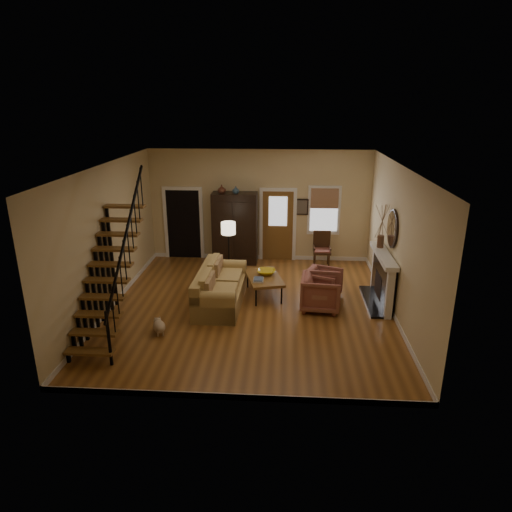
# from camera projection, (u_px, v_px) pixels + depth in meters

# --- Properties ---
(room) EXTENTS (7.00, 7.33, 3.30)m
(room) POSITION_uv_depth(u_px,v_px,m) (240.00, 226.00, 11.91)
(room) COLOR #945A25
(room) RESTS_ON ground
(staircase) EXTENTS (0.94, 2.80, 3.20)m
(staircase) POSITION_uv_depth(u_px,v_px,m) (107.00, 259.00, 9.14)
(staircase) COLOR brown
(staircase) RESTS_ON ground
(fireplace) EXTENTS (0.33, 1.95, 2.30)m
(fireplace) POSITION_uv_depth(u_px,v_px,m) (384.00, 274.00, 10.75)
(fireplace) COLOR black
(fireplace) RESTS_ON ground
(armoire) EXTENTS (1.30, 0.60, 2.10)m
(armoire) POSITION_uv_depth(u_px,v_px,m) (235.00, 228.00, 13.39)
(armoire) COLOR black
(armoire) RESTS_ON ground
(vase_a) EXTENTS (0.24, 0.24, 0.25)m
(vase_a) POSITION_uv_depth(u_px,v_px,m) (222.00, 189.00, 12.94)
(vase_a) COLOR #4C2619
(vase_a) RESTS_ON armoire
(vase_b) EXTENTS (0.20, 0.20, 0.21)m
(vase_b) POSITION_uv_depth(u_px,v_px,m) (236.00, 190.00, 12.92)
(vase_b) COLOR #334C60
(vase_b) RESTS_ON armoire
(sofa) EXTENTS (1.04, 2.32, 0.86)m
(sofa) POSITION_uv_depth(u_px,v_px,m) (221.00, 287.00, 10.80)
(sofa) COLOR tan
(sofa) RESTS_ON ground
(coffee_table) EXTENTS (1.08, 1.48, 0.51)m
(coffee_table) POSITION_uv_depth(u_px,v_px,m) (264.00, 286.00, 11.31)
(coffee_table) COLOR brown
(coffee_table) RESTS_ON ground
(bowl) EXTENTS (0.45, 0.45, 0.11)m
(bowl) POSITION_uv_depth(u_px,v_px,m) (266.00, 272.00, 11.35)
(bowl) COLOR gold
(bowl) RESTS_ON coffee_table
(books) EXTENTS (0.24, 0.33, 0.06)m
(books) POSITION_uv_depth(u_px,v_px,m) (258.00, 280.00, 10.94)
(books) COLOR beige
(books) RESTS_ON coffee_table
(armchair_left) EXTENTS (0.98, 0.96, 0.82)m
(armchair_left) POSITION_uv_depth(u_px,v_px,m) (321.00, 293.00, 10.53)
(armchair_left) COLOR maroon
(armchair_left) RESTS_ON ground
(armchair_right) EXTENTS (1.06, 1.04, 0.75)m
(armchair_right) POSITION_uv_depth(u_px,v_px,m) (323.00, 284.00, 11.10)
(armchair_right) COLOR maroon
(armchair_right) RESTS_ON ground
(floor_lamp) EXTENTS (0.48, 0.48, 1.64)m
(floor_lamp) POSITION_uv_depth(u_px,v_px,m) (229.00, 252.00, 12.01)
(floor_lamp) COLOR black
(floor_lamp) RESTS_ON ground
(side_chair) EXTENTS (0.54, 0.54, 1.02)m
(side_chair) POSITION_uv_depth(u_px,v_px,m) (322.00, 250.00, 13.22)
(side_chair) COLOR #3B2312
(side_chair) RESTS_ON ground
(dog) EXTENTS (0.40, 0.49, 0.31)m
(dog) POSITION_uv_depth(u_px,v_px,m) (159.00, 327.00, 9.46)
(dog) COLOR #CDB18C
(dog) RESTS_ON ground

